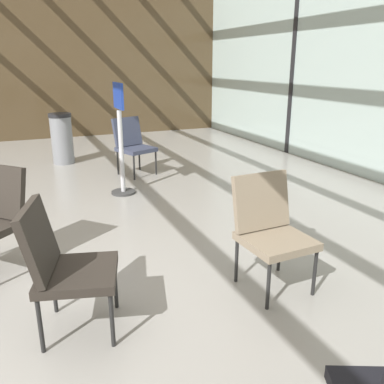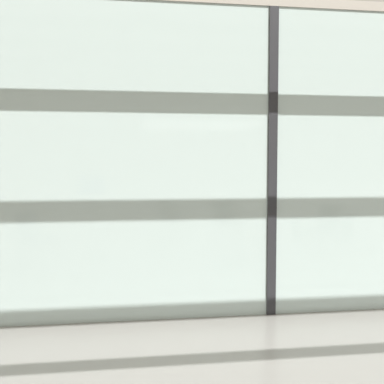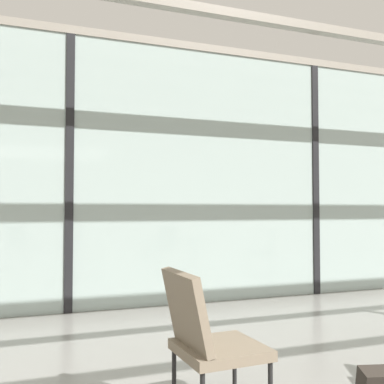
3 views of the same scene
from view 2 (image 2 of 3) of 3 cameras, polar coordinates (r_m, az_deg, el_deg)
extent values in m
cube|color=#A3B7B2|center=(5.16, 9.74, 3.49)|extent=(14.00, 0.08, 3.35)
cube|color=black|center=(5.16, 9.74, 3.49)|extent=(0.10, 0.12, 3.35)
cube|color=gray|center=(5.44, 9.94, 21.98)|extent=(13.72, 0.12, 0.10)
ellipsoid|color=silver|center=(11.44, -2.96, 5.28)|extent=(10.63, 4.05, 4.05)
sphere|color=black|center=(9.74, -19.47, 7.17)|extent=(0.28, 0.28, 0.28)
sphere|color=black|center=(9.61, -14.16, 7.32)|extent=(0.28, 0.28, 0.28)
sphere|color=black|center=(9.55, -8.74, 7.41)|extent=(0.28, 0.28, 0.28)
sphere|color=black|center=(9.59, -3.31, 7.43)|extent=(0.28, 0.28, 0.28)
sphere|color=black|center=(9.70, 2.04, 7.39)|extent=(0.28, 0.28, 0.28)
sphere|color=black|center=(9.90, 7.22, 7.28)|extent=(0.28, 0.28, 0.28)
sphere|color=black|center=(10.17, 12.15, 7.13)|extent=(0.28, 0.28, 0.28)
camera|label=1|loc=(4.49, 80.13, 0.61)|focal=37.69mm
camera|label=3|loc=(1.36, 110.75, -20.75)|focal=41.86mm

